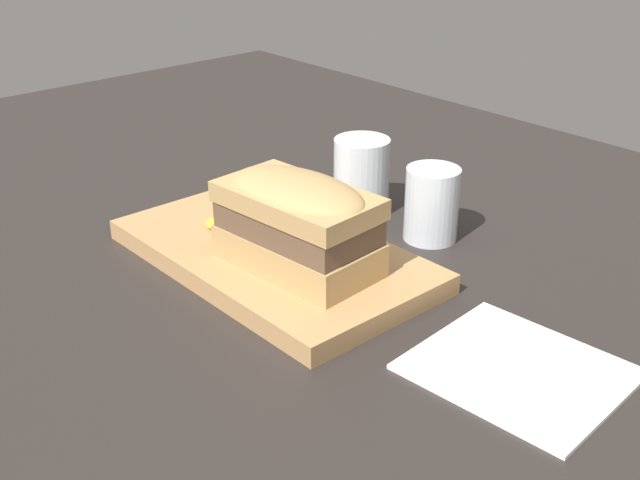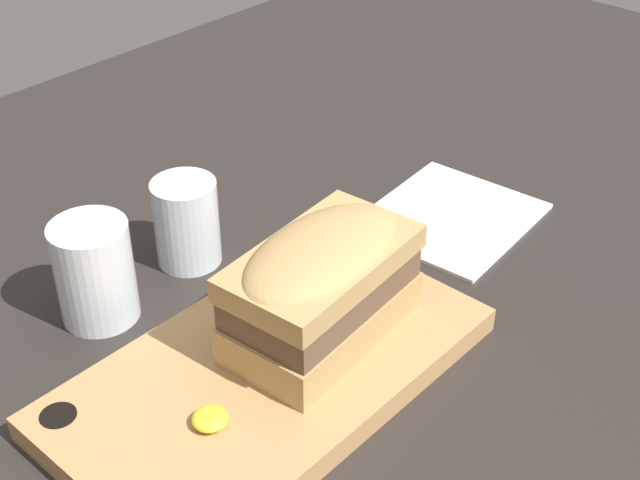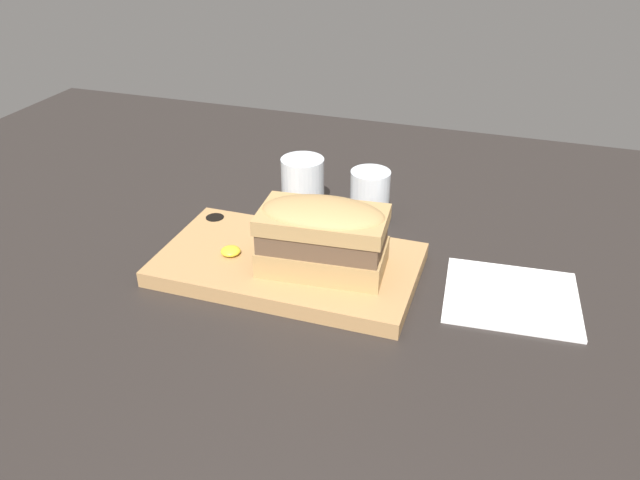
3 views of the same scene
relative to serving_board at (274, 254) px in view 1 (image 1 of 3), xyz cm
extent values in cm
cube|color=#282321|center=(7.39, -0.22, -2.09)|extent=(180.06, 124.24, 2.00)
cube|color=tan|center=(0.08, -0.04, 0.00)|extent=(34.40, 19.41, 2.16)
cylinder|color=black|center=(-14.40, 6.95, 0.59)|extent=(2.72, 2.72, 1.08)
cube|color=tan|center=(5.23, -1.11, 2.77)|extent=(16.64, 10.14, 3.38)
cube|color=brown|center=(5.23, -1.11, 5.81)|extent=(15.97, 9.74, 2.70)
cube|color=tan|center=(5.23, -1.11, 8.18)|extent=(16.64, 10.14, 2.03)
ellipsoid|color=tan|center=(5.23, -1.11, 9.02)|extent=(16.31, 9.94, 3.04)
ellipsoid|color=yellow|center=(-7.56, -1.88, 1.61)|extent=(2.66, 2.66, 1.07)
cylinder|color=silver|center=(-3.83, 16.47, 3.50)|extent=(6.67, 6.67, 9.18)
cylinder|color=silver|center=(-3.83, 16.47, 1.18)|extent=(5.87, 5.87, 4.13)
cylinder|color=silver|center=(6.77, 17.04, 3.09)|extent=(6.03, 6.03, 8.35)
cylinder|color=black|center=(6.77, 17.04, 2.02)|extent=(5.43, 5.43, 5.81)
cube|color=white|center=(29.08, 2.88, -0.89)|extent=(17.60, 15.81, 0.40)
camera|label=1|loc=(59.69, -46.59, 38.06)|focal=45.00mm
camera|label=2|loc=(-35.80, -37.99, 48.02)|focal=50.00mm
camera|label=3|loc=(26.54, -65.96, 45.01)|focal=35.00mm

